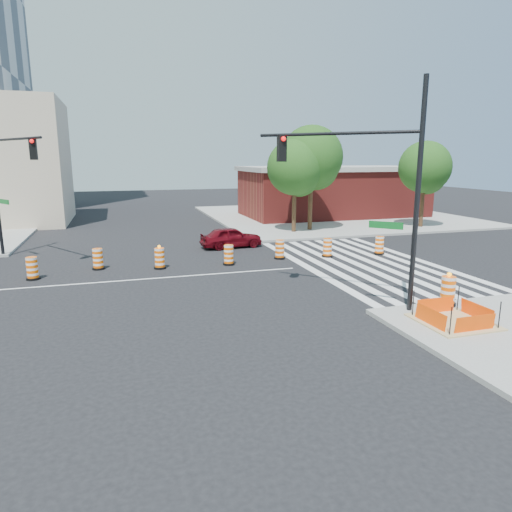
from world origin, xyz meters
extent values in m
plane|color=black|center=(0.00, 0.00, 0.00)|extent=(120.00, 120.00, 0.00)
cube|color=gray|center=(18.00, 18.00, 0.07)|extent=(22.00, 22.00, 0.15)
cube|color=silver|center=(7.80, 0.00, 0.01)|extent=(0.45, 13.50, 0.01)
cube|color=silver|center=(8.70, 0.00, 0.01)|extent=(0.45, 13.50, 0.01)
cube|color=silver|center=(9.60, 0.00, 0.01)|extent=(0.45, 13.50, 0.01)
cube|color=silver|center=(10.50, 0.00, 0.01)|extent=(0.45, 13.50, 0.01)
cube|color=silver|center=(11.40, 0.00, 0.01)|extent=(0.45, 13.50, 0.01)
cube|color=silver|center=(12.30, 0.00, 0.01)|extent=(0.45, 13.50, 0.01)
cube|color=silver|center=(13.20, 0.00, 0.01)|extent=(0.45, 13.50, 0.01)
cube|color=silver|center=(14.10, 0.00, 0.01)|extent=(0.45, 13.50, 0.01)
cube|color=silver|center=(0.00, 0.00, 0.01)|extent=(14.00, 0.12, 0.01)
cube|color=tan|center=(9.00, -9.00, 0.17)|extent=(2.20, 2.20, 0.05)
cube|color=#FF4905|center=(9.00, -9.90, 0.43)|extent=(1.44, 0.02, 0.55)
cube|color=#FF4905|center=(9.00, -8.10, 0.43)|extent=(1.44, 0.02, 0.55)
cube|color=#FF4905|center=(8.10, -9.00, 0.43)|extent=(0.02, 1.44, 0.55)
cube|color=#FF4905|center=(9.90, -9.00, 0.43)|extent=(0.02, 1.44, 0.55)
cylinder|color=black|center=(8.10, -9.90, 0.60)|extent=(0.04, 0.04, 0.90)
cylinder|color=black|center=(9.90, -9.90, 0.60)|extent=(0.04, 0.04, 0.90)
cylinder|color=black|center=(8.10, -8.10, 0.60)|extent=(0.04, 0.04, 0.90)
cylinder|color=black|center=(9.90, -8.10, 0.60)|extent=(0.04, 0.04, 0.90)
cube|color=maroon|center=(18.00, 18.00, 2.10)|extent=(16.00, 8.00, 4.20)
cube|color=gray|center=(18.00, 18.00, 4.40)|extent=(16.50, 8.50, 0.40)
imported|color=#5B070F|center=(5.40, 6.11, 0.63)|extent=(3.87, 1.90, 1.27)
cylinder|color=black|center=(8.41, -7.49, 4.03)|extent=(0.17, 0.17, 7.76)
cylinder|color=black|center=(6.34, -5.45, 6.16)|extent=(4.23, 4.16, 0.12)
cube|color=black|center=(4.89, -4.02, 5.68)|extent=(0.31, 0.27, 0.97)
sphere|color=#FF0C0C|center=(4.89, -4.20, 6.02)|extent=(0.17, 0.17, 0.17)
cube|color=#0C591E|center=(7.72, -6.81, 3.06)|extent=(0.86, 0.84, 0.24)
cylinder|color=black|center=(-5.73, 4.75, 6.22)|extent=(3.25, 5.03, 0.12)
cube|color=black|center=(-4.62, 3.01, 5.73)|extent=(0.31, 0.27, 0.98)
sphere|color=#FF0C0C|center=(-4.62, 2.83, 6.08)|extent=(0.18, 0.18, 0.18)
cube|color=#0C591E|center=(-6.78, 6.40, 3.09)|extent=(0.66, 1.01, 0.24)
cylinder|color=black|center=(10.01, -7.45, 0.20)|extent=(0.62, 0.62, 0.10)
cylinder|color=#FF5F05|center=(10.01, -7.45, 0.72)|extent=(0.50, 0.50, 0.98)
sphere|color=#FF990C|center=(10.01, -7.45, 1.29)|extent=(0.17, 0.17, 0.17)
cylinder|color=#382314|center=(10.98, 9.90, 2.09)|extent=(0.30, 0.30, 4.17)
sphere|color=#194914|center=(10.98, 9.90, 4.69)|extent=(3.91, 3.91, 3.91)
sphere|color=#194914|center=(11.44, 10.18, 4.04)|extent=(2.87, 2.87, 2.87)
sphere|color=#194914|center=(10.60, 9.71, 4.30)|extent=(2.61, 2.61, 2.61)
cylinder|color=#382314|center=(12.47, 10.46, 2.40)|extent=(0.32, 0.32, 4.81)
sphere|color=#194914|center=(12.47, 10.46, 5.41)|extent=(4.51, 4.51, 4.51)
sphere|color=#194914|center=(12.97, 10.76, 4.66)|extent=(3.31, 3.31, 3.31)
sphere|color=#194914|center=(12.07, 10.26, 4.96)|extent=(3.01, 3.01, 3.01)
cylinder|color=#382314|center=(21.27, 9.32, 2.08)|extent=(0.30, 0.30, 4.16)
sphere|color=#194914|center=(21.27, 9.32, 4.68)|extent=(3.90, 3.90, 3.90)
sphere|color=#194914|center=(21.74, 9.60, 4.03)|extent=(2.86, 2.86, 2.86)
sphere|color=#194914|center=(20.90, 9.13, 4.29)|extent=(2.60, 2.60, 2.60)
cylinder|color=black|center=(-4.91, 1.40, 0.05)|extent=(0.60, 0.60, 0.10)
cylinder|color=#FF5F05|center=(-4.91, 1.40, 0.55)|extent=(0.48, 0.48, 0.95)
cylinder|color=black|center=(-2.16, 2.57, 0.05)|extent=(0.60, 0.60, 0.10)
cylinder|color=#FF5F05|center=(-2.16, 2.57, 0.55)|extent=(0.48, 0.48, 0.95)
cylinder|color=black|center=(0.73, 1.84, 0.05)|extent=(0.60, 0.60, 0.10)
cylinder|color=#FF5F05|center=(0.73, 1.84, 0.55)|extent=(0.48, 0.48, 0.95)
sphere|color=#FF990C|center=(0.73, 1.84, 1.10)|extent=(0.16, 0.16, 0.16)
cylinder|color=black|center=(4.17, 1.66, 0.05)|extent=(0.60, 0.60, 0.10)
cylinder|color=#FF5F05|center=(4.17, 1.66, 0.55)|extent=(0.48, 0.48, 0.95)
cylinder|color=black|center=(7.13, 2.24, 0.05)|extent=(0.60, 0.60, 0.10)
cylinder|color=#FF5F05|center=(7.13, 2.24, 0.55)|extent=(0.48, 0.48, 0.95)
cylinder|color=black|center=(9.79, 1.90, 0.05)|extent=(0.60, 0.60, 0.10)
cylinder|color=#FF5F05|center=(9.79, 1.90, 0.55)|extent=(0.48, 0.48, 0.95)
cylinder|color=black|center=(12.91, 1.69, 0.05)|extent=(0.60, 0.60, 0.10)
cylinder|color=#FF5F05|center=(12.91, 1.69, 0.55)|extent=(0.48, 0.48, 0.95)
camera|label=1|loc=(-1.12, -20.41, 5.31)|focal=32.00mm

